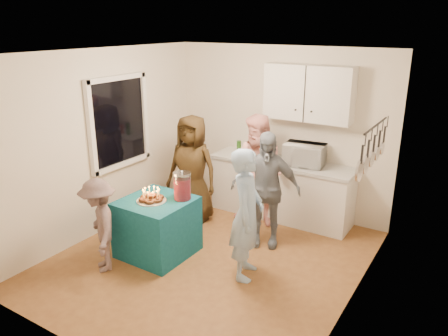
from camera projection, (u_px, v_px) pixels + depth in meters
The scene contains 19 objects.
floor at pixel (210, 259), 5.66m from camera, with size 4.00×4.00×0.00m, color brown.
ceiling at pixel (207, 53), 4.83m from camera, with size 4.00×4.00×0.00m, color white.
back_wall at pixel (279, 131), 6.85m from camera, with size 3.60×3.60×0.00m, color silver.
left_wall at pixel (103, 143), 6.15m from camera, with size 4.00×4.00×0.00m, color silver.
right_wall at pixel (359, 194), 4.34m from camera, with size 4.00×4.00×0.00m, color silver.
window_night at pixel (118, 122), 6.30m from camera, with size 0.04×1.00×1.20m, color black.
counter at pixel (281, 191), 6.79m from camera, with size 2.20×0.58×0.86m, color white.
countertop at pixel (282, 163), 6.65m from camera, with size 2.24×0.62×0.05m, color beige.
upper_cabinet at pixel (309, 93), 6.28m from camera, with size 1.30×0.30×0.80m, color white.
pot_rack at pixel (372, 147), 4.85m from camera, with size 0.12×1.00×0.60m, color black.
microwave at pixel (304, 155), 6.41m from camera, with size 0.58×0.40×0.32m, color white.
party_table at pixel (157, 227), 5.70m from camera, with size 0.85×0.85×0.76m, color #0F5265.
donut_cake at pixel (151, 195), 5.52m from camera, with size 0.38×0.38×0.18m, color #381C0C, non-canonical shape.
punch_jar at pixel (182, 187), 5.56m from camera, with size 0.22×0.22×0.34m, color red.
man_birthday at pixel (247, 214), 5.07m from camera, with size 0.58×0.38×1.59m, color #9FC1E8.
woman_back_left at pixel (192, 169), 6.54m from camera, with size 0.81×0.53×1.65m, color #4E3716.
woman_back_center at pixel (259, 171), 6.42m from camera, with size 0.82×0.64×1.68m, color #F98281.
woman_back_right at pixel (265, 189), 5.83m from camera, with size 0.94×0.39×1.60m, color black.
child_near_left at pixel (100, 225), 5.27m from camera, with size 0.76×0.44×1.18m, color #5B494A.
Camera 1 is at (2.80, -4.13, 2.93)m, focal length 35.00 mm.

